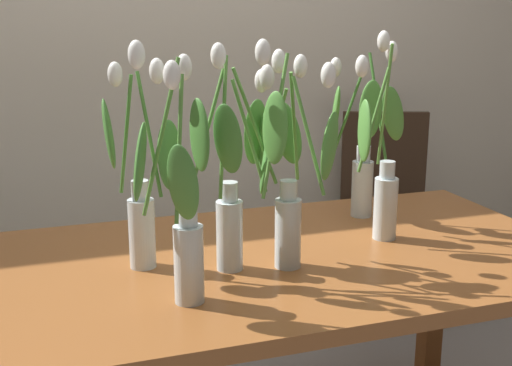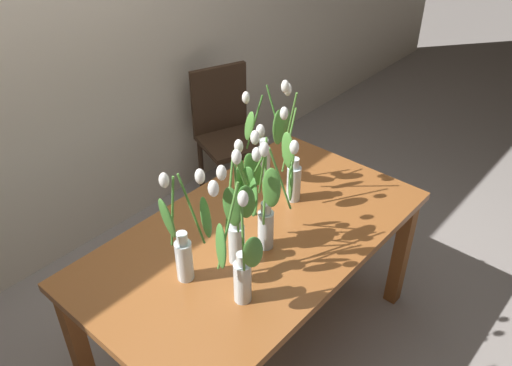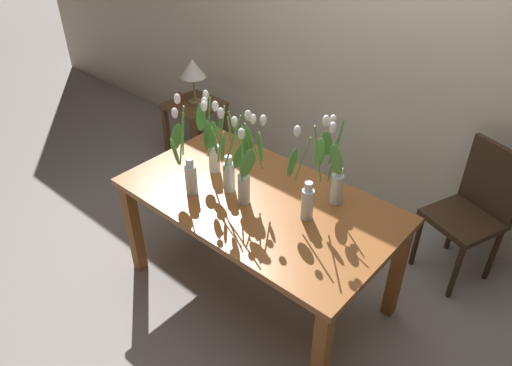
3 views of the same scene
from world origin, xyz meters
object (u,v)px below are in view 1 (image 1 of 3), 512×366
tulip_vase_1 (380,174)px  tulip_vase_3 (287,177)px  tulip_vase_2 (180,226)px  tulip_vase_4 (235,181)px  dining_table (287,285)px  tulip_vase_5 (363,160)px  dining_chair (385,201)px  tulip_vase_0 (141,199)px

tulip_vase_1 → tulip_vase_3: 0.36m
tulip_vase_2 → tulip_vase_4: 0.24m
tulip_vase_1 → tulip_vase_4: tulip_vase_1 is taller
dining_table → tulip_vase_1: bearing=8.5°
tulip_vase_1 → tulip_vase_5: (0.05, 0.19, -0.00)m
tulip_vase_2 → dining_chair: size_ratio=0.63×
tulip_vase_0 → tulip_vase_1: bearing=2.2°
tulip_vase_0 → tulip_vase_2: bearing=-79.3°
tulip_vase_1 → dining_chair: size_ratio=0.63×
tulip_vase_0 → tulip_vase_5: size_ratio=0.96×
dining_chair → tulip_vase_2: bearing=-134.3°
tulip_vase_3 → tulip_vase_4: bearing=174.9°
tulip_vase_0 → tulip_vase_5: (0.73, 0.22, 0.00)m
dining_table → tulip_vase_2: 0.49m
tulip_vase_3 → dining_chair: bearing=50.4°
tulip_vase_5 → tulip_vase_4: bearing=-149.2°
dining_table → dining_chair: bearing=49.4°
tulip_vase_1 → tulip_vase_3: tulip_vase_1 is taller
tulip_vase_2 → tulip_vase_5: tulip_vase_2 is taller
tulip_vase_4 → dining_chair: bearing=46.2°
tulip_vase_2 → tulip_vase_3: bearing=25.3°
tulip_vase_0 → tulip_vase_1: 0.69m
dining_chair → tulip_vase_0: bearing=-141.3°
dining_table → dining_chair: size_ratio=1.72×
dining_table → tulip_vase_0: size_ratio=2.98×
dining_table → tulip_vase_5: (0.34, 0.24, 0.28)m
dining_table → tulip_vase_4: 0.37m
tulip_vase_0 → dining_chair: bearing=38.7°
tulip_vase_0 → tulip_vase_2: 0.25m
tulip_vase_1 → tulip_vase_3: size_ratio=1.01×
tulip_vase_1 → dining_table: bearing=-171.5°
tulip_vase_2 → tulip_vase_5: 0.83m
tulip_vase_0 → dining_chair: 1.70m
tulip_vase_1 → tulip_vase_5: 0.20m
tulip_vase_1 → tulip_vase_2: tulip_vase_1 is taller
dining_table → tulip_vase_2: tulip_vase_2 is taller
dining_table → tulip_vase_3: tulip_vase_3 is taller
tulip_vase_0 → dining_chair: (1.29, 1.03, -0.40)m
tulip_vase_0 → tulip_vase_3: tulip_vase_3 is taller
tulip_vase_3 → dining_table: bearing=66.9°
tulip_vase_1 → tulip_vase_3: (-0.33, -0.12, 0.05)m
tulip_vase_4 → tulip_vase_5: bearing=30.8°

